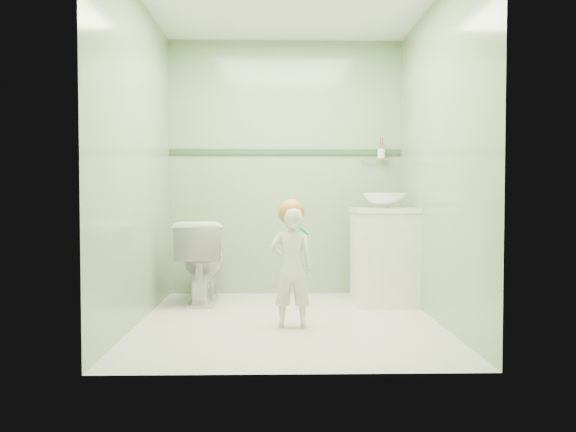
{
  "coord_description": "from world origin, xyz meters",
  "views": [
    {
      "loc": [
        -0.09,
        -4.23,
        0.93
      ],
      "look_at": [
        0.0,
        0.15,
        0.78
      ],
      "focal_mm": 35.95,
      "sensor_mm": 36.0,
      "label": 1
    }
  ],
  "objects": [
    {
      "name": "teal_toothbrush",
      "position": [
        0.09,
        -0.29,
        0.7
      ],
      "size": [
        0.11,
        0.13,
        0.08
      ],
      "color": "#038775",
      "rests_on": "toddler"
    },
    {
      "name": "toilet",
      "position": [
        -0.74,
        0.8,
        0.36
      ],
      "size": [
        0.41,
        0.71,
        0.72
      ],
      "primitive_type": "imported",
      "rotation": [
        0.0,
        0.0,
        3.15
      ],
      "color": "white",
      "rests_on": "ground"
    },
    {
      "name": "hair_cap",
      "position": [
        0.02,
        -0.14,
        0.82
      ],
      "size": [
        0.19,
        0.19,
        0.19
      ],
      "primitive_type": "sphere",
      "color": "#B27534",
      "rests_on": "toddler"
    },
    {
      "name": "ground",
      "position": [
        0.0,
        0.0,
        0.0
      ],
      "size": [
        2.5,
        2.5,
        0.0
      ],
      "primitive_type": "plane",
      "color": "beige",
      "rests_on": "ground"
    },
    {
      "name": "trim_stripe",
      "position": [
        0.0,
        1.24,
        1.35
      ],
      "size": [
        2.2,
        0.02,
        0.05
      ],
      "primitive_type": "cube",
      "color": "#335136",
      "rests_on": "room_shell"
    },
    {
      "name": "room_shell",
      "position": [
        0.0,
        0.0,
        1.2
      ],
      "size": [
        2.5,
        2.54,
        2.4
      ],
      "color": "#80A877",
      "rests_on": "ground"
    },
    {
      "name": "basin",
      "position": [
        0.84,
        0.7,
        0.89
      ],
      "size": [
        0.37,
        0.37,
        0.13
      ],
      "primitive_type": "imported",
      "color": "white",
      "rests_on": "counter"
    },
    {
      "name": "faucet",
      "position": [
        0.84,
        0.89,
        0.97
      ],
      "size": [
        0.03,
        0.13,
        0.18
      ],
      "color": "silver",
      "rests_on": "counter"
    },
    {
      "name": "counter",
      "position": [
        0.84,
        0.7,
        0.81
      ],
      "size": [
        0.54,
        0.52,
        0.04
      ],
      "primitive_type": "cube",
      "color": "white",
      "rests_on": "vanity"
    },
    {
      "name": "toddler",
      "position": [
        0.02,
        -0.16,
        0.43
      ],
      "size": [
        0.31,
        0.21,
        0.85
      ],
      "primitive_type": "imported",
      "rotation": [
        0.0,
        0.0,
        3.14
      ],
      "color": "beige",
      "rests_on": "ground"
    },
    {
      "name": "vanity",
      "position": [
        0.84,
        0.7,
        0.4
      ],
      "size": [
        0.52,
        0.5,
        0.8
      ],
      "primitive_type": "cube",
      "color": "silver",
      "rests_on": "ground"
    },
    {
      "name": "cup_holder",
      "position": [
        0.89,
        1.18,
        1.33
      ],
      "size": [
        0.26,
        0.07,
        0.21
      ],
      "color": "silver",
      "rests_on": "room_shell"
    }
  ]
}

